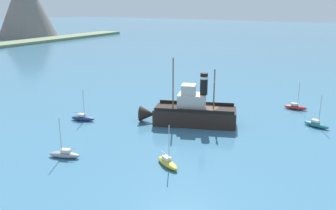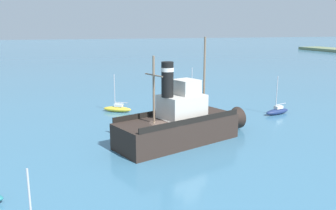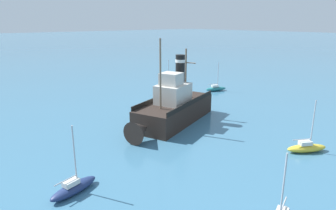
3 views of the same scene
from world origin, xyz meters
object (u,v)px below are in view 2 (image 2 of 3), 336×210
(old_tugboat, at_px, (183,123))
(sailboat_yellow, at_px, (117,109))
(sailboat_navy, at_px, (277,111))
(sailboat_grey, at_px, (190,98))

(old_tugboat, bearing_deg, sailboat_yellow, -164.49)
(sailboat_yellow, distance_m, sailboat_navy, 20.47)
(sailboat_yellow, height_order, sailboat_navy, same)
(sailboat_navy, bearing_deg, sailboat_grey, -146.75)
(old_tugboat, height_order, sailboat_yellow, old_tugboat)
(old_tugboat, bearing_deg, sailboat_navy, 113.90)
(old_tugboat, distance_m, sailboat_grey, 19.70)
(sailboat_grey, bearing_deg, old_tugboat, -23.13)
(old_tugboat, relative_size, sailboat_grey, 3.00)
(sailboat_grey, height_order, sailboat_yellow, same)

